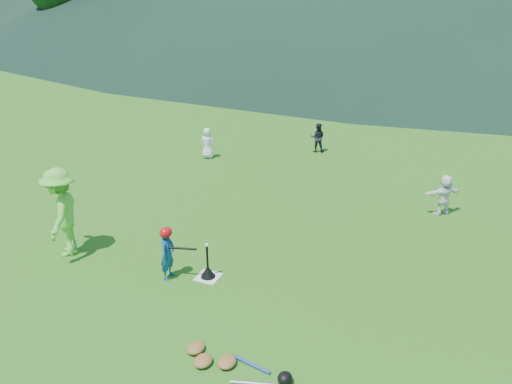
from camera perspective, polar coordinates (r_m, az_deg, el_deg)
ground at (r=10.18m, az=-5.49°, el=-9.69°), size 120.00×120.00×0.00m
home_plate at (r=10.17m, az=-5.49°, el=-9.64°), size 0.45×0.45×0.02m
baseball at (r=9.81m, az=-5.65°, el=-6.04°), size 0.08×0.08×0.08m
batter_child at (r=10.02m, az=-10.09°, el=-6.93°), size 0.29×0.42×1.08m
adult_coach at (r=11.32m, az=-21.30°, el=-2.18°), size 1.21×1.45×1.95m
fielder_a at (r=16.91m, az=-5.56°, el=5.58°), size 0.56×0.41×1.04m
fielder_b at (r=17.62m, az=7.06°, el=6.19°), size 0.57×0.49×1.03m
fielder_d at (r=13.44m, az=20.72°, el=-0.31°), size 0.97×0.86×1.06m
batting_tee at (r=10.11m, az=-5.52°, el=-9.07°), size 0.30×0.30×0.68m
batter_gear at (r=9.81m, az=-10.13°, el=-4.73°), size 0.73×0.26×0.44m
equipment_pile at (r=8.09m, az=-3.37°, el=-18.85°), size 1.80×0.62×0.19m
outfield_fence at (r=36.10m, az=16.24°, el=14.12°), size 70.07×0.08×1.33m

